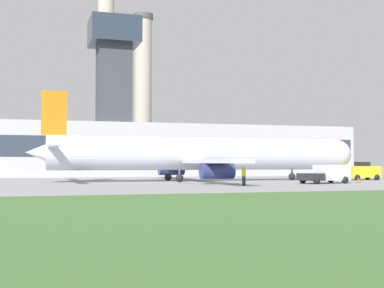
% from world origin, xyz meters
% --- Properties ---
extents(ground_plane, '(400.00, 400.00, 0.00)m').
position_xyz_m(ground_plane, '(0.00, 0.00, 0.00)').
color(ground_plane, gray).
extents(terminal_building, '(66.01, 10.38, 24.09)m').
position_xyz_m(terminal_building, '(-0.67, 30.60, 5.11)').
color(terminal_building, '#B2B2B7').
rests_on(terminal_building, ground_plane).
extents(smokestack_left, '(3.69, 3.69, 35.93)m').
position_xyz_m(smokestack_left, '(-3.81, 54.27, 18.12)').
color(smokestack_left, '#B2A899').
rests_on(smokestack_left, ground_plane).
extents(smokestack_right, '(4.01, 4.01, 32.41)m').
position_xyz_m(smokestack_right, '(3.92, 55.60, 16.36)').
color(smokestack_right, '#B2A899').
rests_on(smokestack_right, ground_plane).
extents(airplane, '(37.62, 31.78, 9.46)m').
position_xyz_m(airplane, '(0.12, 5.94, 3.01)').
color(airplane, silver).
rests_on(airplane, ground_plane).
extents(pushback_tug, '(3.77, 2.72, 2.14)m').
position_xyz_m(pushback_tug, '(19.75, 3.90, 0.98)').
color(pushback_tug, yellow).
rests_on(pushback_tug, ground_plane).
extents(baggage_truck, '(5.47, 3.38, 1.84)m').
position_xyz_m(baggage_truck, '(10.19, -4.14, 0.93)').
color(baggage_truck, '#232328').
rests_on(baggage_truck, ground_plane).
extents(ground_crew_person, '(0.49, 0.49, 1.71)m').
position_xyz_m(ground_crew_person, '(0.13, -7.08, 0.87)').
color(ground_crew_person, '#23283D').
rests_on(ground_crew_person, ground_plane).
extents(traffic_cone_near_nose, '(0.47, 0.47, 0.53)m').
position_xyz_m(traffic_cone_near_nose, '(14.45, -3.09, 0.24)').
color(traffic_cone_near_nose, black).
rests_on(traffic_cone_near_nose, ground_plane).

